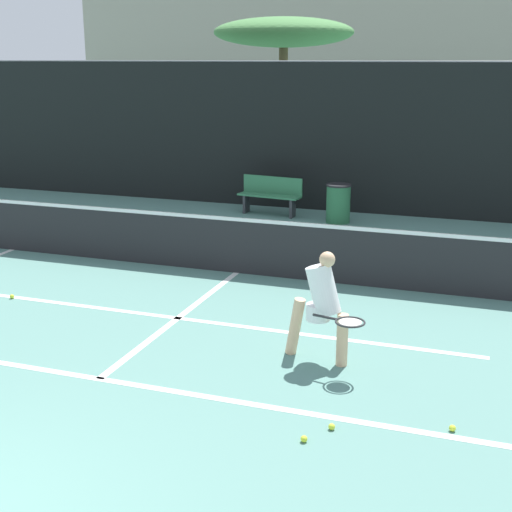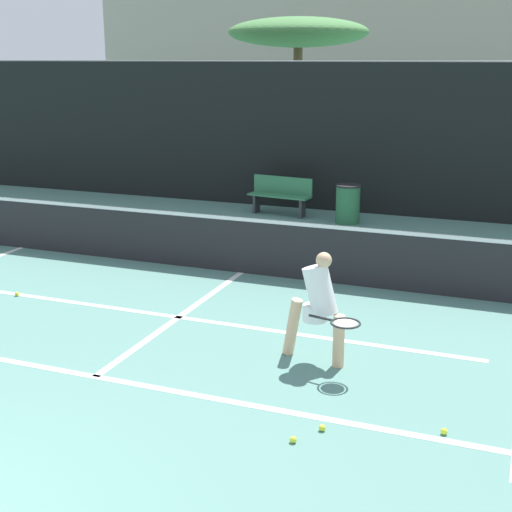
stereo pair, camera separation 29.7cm
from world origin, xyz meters
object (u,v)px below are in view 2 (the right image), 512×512
player_practicing (319,304)px  courtside_bench (280,194)px  parked_car (293,168)px  trash_bin (348,204)px

player_practicing → courtside_bench: bearing=124.2°
player_practicing → parked_car: (-3.98, 11.05, -0.17)m
player_practicing → parked_car: bearing=121.6°
courtside_bench → parked_car: bearing=111.5°
trash_bin → player_practicing: bearing=-78.6°
courtside_bench → trash_bin: size_ratio=1.80×
courtside_bench → trash_bin: 1.69m
player_practicing → courtside_bench: (-3.13, 7.62, -0.26)m
player_practicing → courtside_bench: player_practicing is taller
parked_car → player_practicing: bearing=-70.2°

